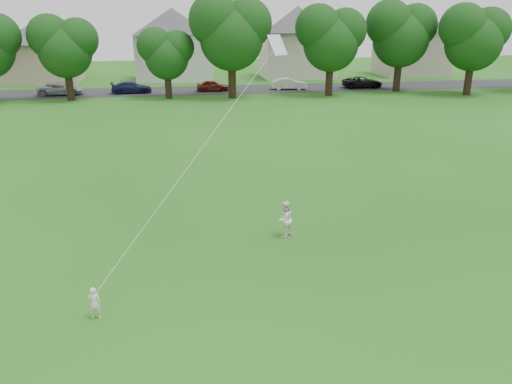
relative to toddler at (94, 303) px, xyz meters
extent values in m
plane|color=#1D5513|center=(2.72, 1.36, -0.49)|extent=(160.00, 160.00, 0.00)
cube|color=#2D2D30|center=(2.72, 43.36, -0.49)|extent=(90.00, 7.00, 0.01)
imported|color=silver|center=(0.00, 0.00, 0.00)|extent=(0.36, 0.24, 0.99)
imported|color=white|center=(6.43, 4.50, 0.23)|extent=(0.89, 0.85, 1.44)
plane|color=white|center=(7.21, 10.11, 6.28)|extent=(1.14, 1.00, 0.86)
cylinder|color=white|center=(3.60, 5.05, 3.25)|extent=(0.01, 0.01, 13.82)
cylinder|color=black|center=(-7.51, 38.81, 1.07)|extent=(0.71, 0.71, 3.13)
cylinder|color=black|center=(1.97, 38.43, 0.84)|extent=(0.67, 0.67, 2.66)
cylinder|color=black|center=(8.30, 37.70, 1.44)|extent=(0.77, 0.77, 3.87)
cylinder|color=black|center=(18.35, 37.68, 1.25)|extent=(0.74, 0.74, 3.49)
cylinder|color=black|center=(26.53, 39.34, 1.35)|extent=(0.76, 0.76, 3.68)
cylinder|color=black|center=(32.75, 35.77, 1.27)|extent=(0.74, 0.74, 3.53)
imported|color=#969BA4|center=(-9.16, 42.36, 0.15)|extent=(4.65, 2.34, 1.26)
imported|color=#121738|center=(-1.95, 42.36, 0.13)|extent=(4.31, 1.97, 1.22)
imported|color=maroon|center=(6.71, 42.36, 0.12)|extent=(3.54, 1.48, 1.20)
imported|color=silver|center=(15.19, 42.36, 0.15)|extent=(3.99, 1.84, 1.27)
imported|color=black|center=(23.78, 42.36, 0.15)|extent=(4.63, 2.33, 1.26)
cube|color=tan|center=(-13.28, 53.36, 1.80)|extent=(8.80, 6.89, 4.59)
pyramid|color=#464449|center=(-13.28, 53.36, 6.62)|extent=(12.69, 12.69, 2.52)
cube|color=silver|center=(2.72, 53.36, 2.31)|extent=(9.38, 6.66, 5.60)
pyramid|color=#464449|center=(2.72, 53.36, 8.18)|extent=(13.54, 13.54, 3.08)
cube|color=beige|center=(18.72, 53.36, 2.38)|extent=(9.06, 7.07, 5.75)
pyramid|color=#464449|center=(18.72, 53.36, 8.42)|extent=(13.06, 13.06, 3.16)
cube|color=#B1AA93|center=(34.72, 53.36, 2.40)|extent=(8.60, 6.99, 5.78)
pyramid|color=#464449|center=(34.72, 53.36, 8.46)|extent=(12.41, 12.41, 3.18)
camera|label=1|loc=(2.54, -12.63, 7.66)|focal=35.00mm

